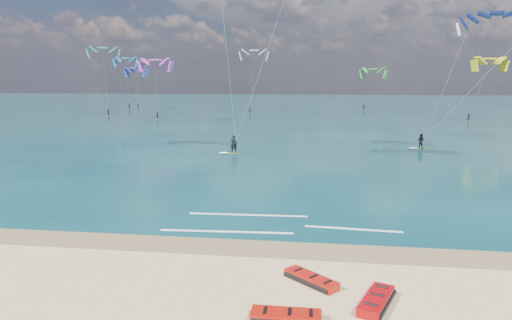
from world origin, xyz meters
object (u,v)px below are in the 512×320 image
(packed_kite_mid, at_px, (311,283))
(kitesurfer_far, at_px, (458,78))
(packed_kite_right, at_px, (376,305))
(kitesurfer_main, at_px, (244,54))

(packed_kite_mid, bearing_deg, kitesurfer_far, 107.15)
(packed_kite_mid, height_order, packed_kite_right, packed_kite_right)
(packed_kite_mid, bearing_deg, packed_kite_right, 7.50)
(packed_kite_mid, height_order, kitesurfer_main, kitesurfer_main)
(kitesurfer_far, bearing_deg, kitesurfer_main, 174.57)
(packed_kite_right, bearing_deg, kitesurfer_far, 2.42)
(packed_kite_mid, xyz_separation_m, packed_kite_right, (2.34, -1.53, 0.00))
(packed_kite_right, relative_size, kitesurfer_far, 0.17)
(kitesurfer_main, height_order, kitesurfer_far, kitesurfer_main)
(packed_kite_mid, relative_size, kitesurfer_main, 0.13)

